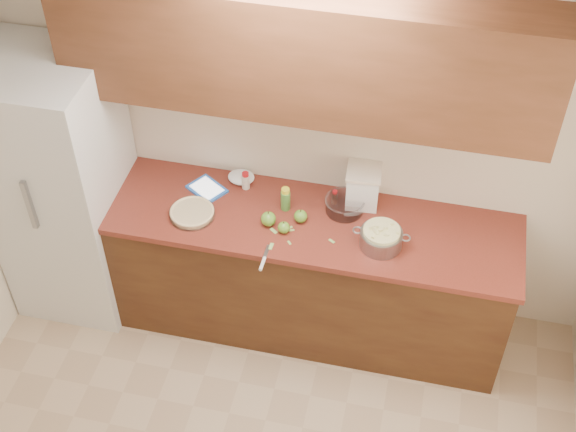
% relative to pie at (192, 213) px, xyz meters
% --- Properties ---
extents(room_shell, '(3.60, 3.60, 3.60)m').
position_rel_pie_xyz_m(room_shell, '(0.59, -1.37, 0.36)').
color(room_shell, tan).
rests_on(room_shell, ground).
extents(counter_run, '(2.64, 0.68, 0.92)m').
position_rel_pie_xyz_m(counter_run, '(0.59, 0.11, -0.48)').
color(counter_run, '#4C2D15').
rests_on(counter_run, ground).
extents(upper_cabinets, '(2.60, 0.34, 0.70)m').
position_rel_pie_xyz_m(upper_cabinets, '(0.59, 0.26, 1.01)').
color(upper_cabinets, brown).
rests_on(upper_cabinets, room_shell).
extents(fridge, '(0.70, 0.70, 1.80)m').
position_rel_pie_xyz_m(fridge, '(-0.85, 0.07, -0.04)').
color(fridge, silver).
rests_on(fridge, ground).
extents(pie, '(0.27, 0.27, 0.04)m').
position_rel_pie_xyz_m(pie, '(0.00, 0.00, 0.00)').
color(pie, silver).
rests_on(pie, counter_run).
extents(colander, '(0.33, 0.24, 0.12)m').
position_rel_pie_xyz_m(colander, '(1.11, 0.01, 0.04)').
color(colander, gray).
rests_on(colander, counter_run).
extents(flour_canister, '(0.21, 0.21, 0.25)m').
position_rel_pie_xyz_m(flour_canister, '(0.95, 0.34, 0.10)').
color(flour_canister, white).
rests_on(flour_canister, counter_run).
extents(tablet, '(0.27, 0.26, 0.02)m').
position_rel_pie_xyz_m(tablet, '(0.02, 0.23, -0.01)').
color(tablet, blue).
rests_on(tablet, counter_run).
extents(paring_knife, '(0.02, 0.20, 0.02)m').
position_rel_pie_xyz_m(paring_knife, '(0.49, -0.27, -0.01)').
color(paring_knife, gray).
rests_on(paring_knife, counter_run).
extents(lemon_bottle, '(0.06, 0.06, 0.15)m').
position_rel_pie_xyz_m(lemon_bottle, '(0.52, 0.18, 0.05)').
color(lemon_bottle, '#4C8C38').
rests_on(lemon_bottle, counter_run).
extents(cinnamon_shaker, '(0.05, 0.05, 0.12)m').
position_rel_pie_xyz_m(cinnamon_shaker, '(0.24, 0.30, 0.03)').
color(cinnamon_shaker, beige).
rests_on(cinnamon_shaker, counter_run).
extents(vanilla_bottle, '(0.03, 0.03, 0.10)m').
position_rel_pie_xyz_m(vanilla_bottle, '(0.79, 0.29, 0.02)').
color(vanilla_bottle, black).
rests_on(vanilla_bottle, counter_run).
extents(mixing_bowl, '(0.24, 0.24, 0.09)m').
position_rel_pie_xyz_m(mixing_bowl, '(0.86, 0.24, 0.03)').
color(mixing_bowl, silver).
rests_on(mixing_bowl, counter_run).
extents(paper_towel, '(0.19, 0.17, 0.07)m').
position_rel_pie_xyz_m(paper_towel, '(0.20, 0.35, 0.01)').
color(paper_towel, white).
rests_on(paper_towel, counter_run).
extents(apple_left, '(0.09, 0.09, 0.10)m').
position_rel_pie_xyz_m(apple_left, '(0.45, 0.03, 0.02)').
color(apple_left, '#5D9329').
rests_on(apple_left, counter_run).
extents(apple_center, '(0.08, 0.08, 0.09)m').
position_rel_pie_xyz_m(apple_center, '(0.63, 0.09, 0.02)').
color(apple_center, '#5D9329').
rests_on(apple_center, counter_run).
extents(apple_front, '(0.07, 0.07, 0.08)m').
position_rel_pie_xyz_m(apple_front, '(0.55, -0.01, 0.01)').
color(apple_front, '#5D9329').
rests_on(apple_front, counter_run).
extents(peel_a, '(0.04, 0.03, 0.00)m').
position_rel_pie_xyz_m(peel_a, '(0.83, -0.03, -0.02)').
color(peel_a, '#95C45F').
rests_on(peel_a, counter_run).
extents(peel_b, '(0.03, 0.03, 0.00)m').
position_rel_pie_xyz_m(peel_b, '(0.60, -0.09, -0.02)').
color(peel_b, '#95C45F').
rests_on(peel_b, counter_run).
extents(peel_c, '(0.04, 0.04, 0.00)m').
position_rel_pie_xyz_m(peel_c, '(0.58, 0.03, -0.02)').
color(peel_c, '#95C45F').
rests_on(peel_c, counter_run).
extents(peel_d, '(0.02, 0.05, 0.00)m').
position_rel_pie_xyz_m(peel_d, '(0.51, -0.14, -0.02)').
color(peel_d, '#95C45F').
rests_on(peel_d, counter_run).
extents(peel_e, '(0.04, 0.02, 0.00)m').
position_rel_pie_xyz_m(peel_e, '(0.59, 0.01, -0.02)').
color(peel_e, '#95C45F').
rests_on(peel_e, counter_run).
extents(peel_f, '(0.05, 0.05, 0.00)m').
position_rel_pie_xyz_m(peel_f, '(0.49, -0.02, -0.02)').
color(peel_f, '#95C45F').
rests_on(peel_f, counter_run).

